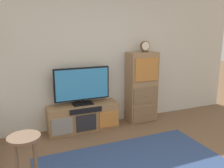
{
  "coord_description": "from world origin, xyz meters",
  "views": [
    {
      "loc": [
        -1.39,
        -1.76,
        1.83
      ],
      "look_at": [
        0.06,
        1.69,
        0.96
      ],
      "focal_mm": 37.57,
      "sensor_mm": 36.0,
      "label": 1
    }
  ],
  "objects_px": {
    "desk_clock": "(145,47)",
    "television": "(82,85)",
    "media_console": "(83,117)",
    "side_cabinet": "(142,87)",
    "bar_stool_near": "(25,154)"
  },
  "relations": [
    {
      "from": "desk_clock",
      "to": "television",
      "type": "bearing_deg",
      "value": 178.7
    },
    {
      "from": "media_console",
      "to": "side_cabinet",
      "type": "xyz_separation_m",
      "value": [
        1.22,
        0.01,
        0.45
      ]
    },
    {
      "from": "television",
      "to": "desk_clock",
      "type": "bearing_deg",
      "value": -1.3
    },
    {
      "from": "television",
      "to": "bar_stool_near",
      "type": "xyz_separation_m",
      "value": [
        -1.07,
        -1.57,
        -0.3
      ]
    },
    {
      "from": "television",
      "to": "desk_clock",
      "type": "xyz_separation_m",
      "value": [
        1.26,
        -0.03,
        0.65
      ]
    },
    {
      "from": "television",
      "to": "side_cabinet",
      "type": "xyz_separation_m",
      "value": [
        1.22,
        -0.01,
        -0.16
      ]
    },
    {
      "from": "desk_clock",
      "to": "bar_stool_near",
      "type": "height_order",
      "value": "desk_clock"
    },
    {
      "from": "side_cabinet",
      "to": "desk_clock",
      "type": "distance_m",
      "value": 0.81
    },
    {
      "from": "media_console",
      "to": "desk_clock",
      "type": "height_order",
      "value": "desk_clock"
    },
    {
      "from": "side_cabinet",
      "to": "bar_stool_near",
      "type": "relative_size",
      "value": 1.85
    },
    {
      "from": "side_cabinet",
      "to": "desk_clock",
      "type": "bearing_deg",
      "value": -20.34
    },
    {
      "from": "media_console",
      "to": "television",
      "type": "distance_m",
      "value": 0.61
    },
    {
      "from": "media_console",
      "to": "television",
      "type": "relative_size",
      "value": 1.28
    },
    {
      "from": "desk_clock",
      "to": "bar_stool_near",
      "type": "bearing_deg",
      "value": -146.55
    },
    {
      "from": "media_console",
      "to": "bar_stool_near",
      "type": "bearing_deg",
      "value": -124.65
    }
  ]
}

